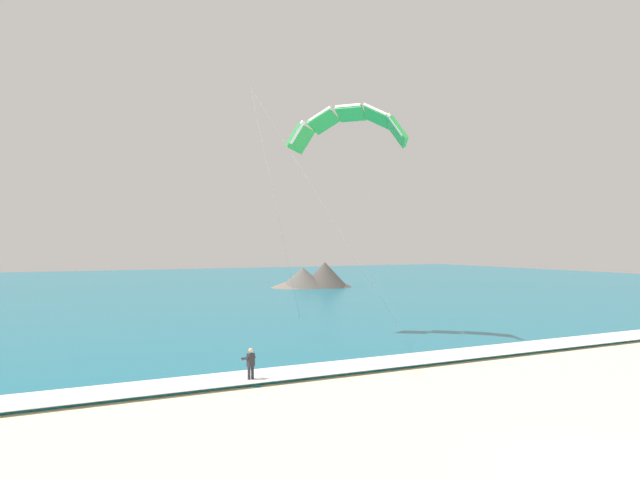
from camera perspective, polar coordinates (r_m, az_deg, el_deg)
ground_plane at (r=19.83m, az=26.09°, el=-19.59°), size 200.00×200.00×0.00m
sea at (r=87.05m, az=-17.02°, el=-4.56°), size 200.00×120.00×0.20m
surf_foam at (r=31.08m, az=2.48°, el=-12.08°), size 200.00×2.71×0.04m
surfboard at (r=28.35m, az=-6.70°, el=-13.63°), size 0.81×1.47×0.09m
kitesurfer at (r=28.17m, az=-6.73°, el=-11.82°), size 0.62×0.61×1.69m
kite_primary at (r=41.34m, az=2.79°, el=11.12°), size 13.36×12.16×14.88m
headland_right at (r=85.41m, az=-0.60°, el=-3.77°), size 12.62×9.16×3.84m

